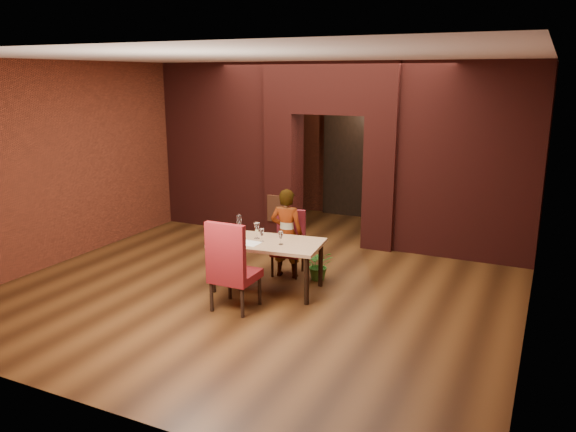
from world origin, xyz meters
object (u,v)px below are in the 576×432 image
chair_near (235,264)px  wine_glass_c (281,238)px  wine_bucket (227,232)px  wine_glass_a (257,231)px  person_seated (287,233)px  water_bottle (239,225)px  wine_glass_b (262,235)px  chair_far (288,243)px  dining_table (268,265)px  potted_plant (319,265)px

chair_near → wine_glass_c: bearing=-113.3°
wine_glass_c → wine_bucket: (-0.80, -0.09, 0.01)m
chair_near → wine_glass_a: chair_near is taller
person_seated → water_bottle: person_seated is taller
wine_glass_a → wine_glass_b: (0.13, -0.10, -0.02)m
wine_glass_a → wine_bucket: 0.42m
person_seated → wine_bucket: 0.95m
chair_far → wine_glass_b: 0.80m
chair_far → wine_glass_b: size_ratio=5.34×
dining_table → wine_glass_a: size_ratio=6.61×
water_bottle → chair_far: bearing=51.1°
wine_glass_b → wine_glass_c: wine_glass_c is taller
person_seated → wine_bucket: person_seated is taller
wine_glass_c → potted_plant: wine_glass_c is taller
wine_glass_b → dining_table: bearing=33.1°
chair_near → potted_plant: bearing=-112.3°
chair_near → person_seated: 1.37m
water_bottle → person_seated: bearing=45.1°
dining_table → wine_bucket: wine_bucket is taller
wine_glass_b → water_bottle: bearing=163.9°
chair_far → person_seated: (0.02, -0.09, 0.19)m
dining_table → chair_far: 0.70m
chair_far → wine_glass_c: (0.25, -0.74, 0.32)m
chair_near → wine_glass_b: size_ratio=6.57×
wine_glass_a → potted_plant: wine_glass_a is taller
chair_near → wine_bucket: chair_near is taller
dining_table → person_seated: bearing=81.9°
dining_table → wine_glass_c: 0.51m
dining_table → potted_plant: bearing=45.6°
wine_glass_a → water_bottle: water_bottle is taller
chair_near → person_seated: size_ratio=0.89×
wine_bucket → potted_plant: bearing=37.2°
dining_table → water_bottle: 0.72m
wine_glass_c → wine_bucket: 0.81m
wine_glass_c → water_bottle: water_bottle is taller
wine_glass_b → wine_glass_a: bearing=143.4°
wine_glass_a → water_bottle: 0.31m
wine_bucket → water_bottle: 0.25m
chair_far → wine_bucket: chair_far is taller
person_seated → wine_glass_a: bearing=61.6°
potted_plant → water_bottle: bearing=-150.0°
wine_glass_a → wine_glass_b: size_ratio=1.26×
wine_glass_b → wine_glass_c: (0.30, -0.01, 0.00)m
wine_glass_c → water_bottle: size_ratio=0.58×
wine_glass_c → water_bottle: bearing=169.5°
wine_bucket → water_bottle: water_bottle is taller
chair_near → wine_glass_b: (0.00, 0.73, 0.20)m
wine_glass_c → wine_glass_a: bearing=165.9°
potted_plant → dining_table: bearing=-127.4°
wine_glass_c → potted_plant: size_ratio=0.40×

